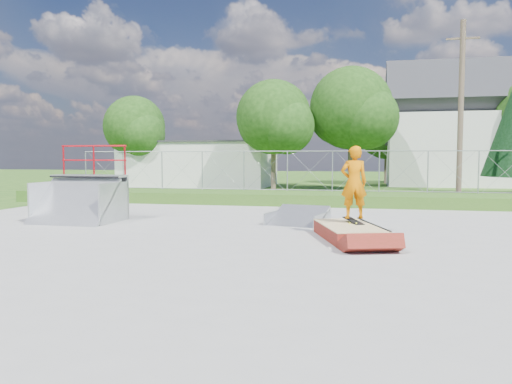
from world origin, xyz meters
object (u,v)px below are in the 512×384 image
flat_bank_ramp (298,217)px  grind_box (349,232)px  quarter_pipe (77,184)px  skater (354,185)px

flat_bank_ramp → grind_box: bearing=-45.9°
quarter_pipe → skater: bearing=-6.3°
quarter_pipe → skater: 8.40m
quarter_pipe → grind_box: bearing=-8.9°
flat_bank_ramp → skater: bearing=-40.0°
grind_box → quarter_pipe: size_ratio=1.16×
quarter_pipe → skater: size_ratio=1.33×
grind_box → quarter_pipe: quarter_pipe is taller
flat_bank_ramp → skater: (1.68, -2.13, 1.08)m
grind_box → flat_bank_ramp: 2.94m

